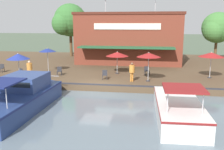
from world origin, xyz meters
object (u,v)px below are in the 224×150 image
(cafe_chair_back_row_seat, at_px, (147,70))
(cafe_chair_beside_entrance, at_px, (105,74))
(cafe_chair_facing_river, at_px, (2,68))
(motorboat_second_along, at_px, (23,96))
(person_at_quay_edge, at_px, (30,68))
(tree_behind_restaurant, at_px, (216,29))
(tree_upstream_bank, at_px, (68,21))
(patio_umbrella_mid_patio_right, at_px, (47,50))
(waterfront_restaurant, at_px, (130,38))
(patio_umbrella_by_entrance, at_px, (211,55))
(cafe_chair_under_first_umbrella, at_px, (20,73))
(cafe_chair_mid_patio, at_px, (59,71))
(motorboat_outer_channel, at_px, (176,105))
(patio_umbrella_near_quay_edge, at_px, (18,56))
(patio_umbrella_mid_patio_left, at_px, (149,55))
(person_near_entrance, at_px, (132,70))
(patio_umbrella_far_corner, at_px, (117,54))

(cafe_chair_back_row_seat, distance_m, cafe_chair_beside_entrance, 4.52)
(cafe_chair_facing_river, relative_size, motorboat_second_along, 0.09)
(person_at_quay_edge, relative_size, tree_behind_restaurant, 0.26)
(person_at_quay_edge, height_order, tree_upstream_bank, tree_upstream_bank)
(tree_upstream_bank, bearing_deg, cafe_chair_back_row_seat, 44.01)
(cafe_chair_beside_entrance, distance_m, person_at_quay_edge, 6.85)
(cafe_chair_beside_entrance, height_order, cafe_chair_facing_river, same)
(patio_umbrella_mid_patio_right, xyz_separation_m, cafe_chair_beside_entrance, (2.66, 6.49, -1.81))
(waterfront_restaurant, height_order, patio_umbrella_by_entrance, waterfront_restaurant)
(person_at_quay_edge, bearing_deg, cafe_chair_facing_river, -120.53)
(cafe_chair_beside_entrance, bearing_deg, cafe_chair_under_first_umbrella, -86.86)
(patio_umbrella_mid_patio_right, xyz_separation_m, cafe_chair_mid_patio, (1.57, 1.78, -1.81))
(waterfront_restaurant, bearing_deg, tree_behind_restaurant, 109.56)
(motorboat_outer_channel, relative_size, tree_upstream_bank, 0.98)
(patio_umbrella_mid_patio_right, bearing_deg, patio_umbrella_near_quay_edge, -32.31)
(patio_umbrella_mid_patio_left, xyz_separation_m, motorboat_second_along, (6.60, -8.25, -2.07))
(waterfront_restaurant, height_order, cafe_chair_facing_river, waterfront_restaurant)
(patio_umbrella_mid_patio_left, distance_m, cafe_chair_mid_patio, 8.88)
(cafe_chair_beside_entrance, bearing_deg, motorboat_outer_channel, 40.23)
(patio_umbrella_mid_patio_right, bearing_deg, person_near_entrance, 70.80)
(patio_umbrella_by_entrance, height_order, tree_behind_restaurant, tree_behind_restaurant)
(cafe_chair_under_first_umbrella, bearing_deg, motorboat_outer_channel, 65.33)
(patio_umbrella_near_quay_edge, bearing_deg, tree_upstream_bank, 179.76)
(cafe_chair_facing_river, distance_m, cafe_chair_mid_patio, 6.54)
(person_at_quay_edge, relative_size, tree_upstream_bank, 0.22)
(patio_umbrella_near_quay_edge, bearing_deg, cafe_chair_facing_river, -121.62)
(cafe_chair_beside_entrance, bearing_deg, patio_umbrella_by_entrance, 102.46)
(patio_umbrella_mid_patio_left, height_order, cafe_chair_beside_entrance, patio_umbrella_mid_patio_left)
(patio_umbrella_mid_patio_left, relative_size, cafe_chair_under_first_umbrella, 3.01)
(cafe_chair_under_first_umbrella, relative_size, person_at_quay_edge, 0.50)
(motorboat_second_along, bearing_deg, person_at_quay_edge, -157.52)
(cafe_chair_mid_patio, xyz_separation_m, cafe_chair_under_first_umbrella, (1.52, -3.28, 0.00))
(patio_umbrella_by_entrance, distance_m, motorboat_outer_channel, 9.87)
(waterfront_restaurant, bearing_deg, patio_umbrella_far_corner, -3.56)
(waterfront_restaurant, xyz_separation_m, tree_upstream_bank, (-3.61, -9.45, 2.14))
(patio_umbrella_by_entrance, height_order, person_near_entrance, patio_umbrella_by_entrance)
(person_near_entrance, xyz_separation_m, tree_behind_restaurant, (-15.93, 10.60, 3.19))
(cafe_chair_under_first_umbrella, xyz_separation_m, person_near_entrance, (0.03, 10.48, 0.58))
(patio_umbrella_far_corner, bearing_deg, cafe_chair_back_row_seat, 84.05)
(cafe_chair_facing_river, xyz_separation_m, person_near_entrance, (2.19, 13.70, 0.58))
(person_near_entrance, distance_m, tree_upstream_bank, 19.15)
(person_near_entrance, relative_size, motorboat_second_along, 0.18)
(patio_umbrella_near_quay_edge, xyz_separation_m, cafe_chair_under_first_umbrella, (0.33, 0.25, -1.48))
(cafe_chair_beside_entrance, xyz_separation_m, motorboat_second_along, (6.71, -4.36, -0.22))
(patio_umbrella_far_corner, relative_size, person_at_quay_edge, 1.32)
(cafe_chair_facing_river, bearing_deg, cafe_chair_mid_patio, 84.37)
(cafe_chair_back_row_seat, relative_size, cafe_chair_beside_entrance, 1.00)
(patio_umbrella_mid_patio_right, bearing_deg, cafe_chair_facing_river, -78.82)
(cafe_chair_back_row_seat, distance_m, motorboat_outer_channel, 9.47)
(waterfront_restaurant, bearing_deg, tree_upstream_bank, -110.90)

